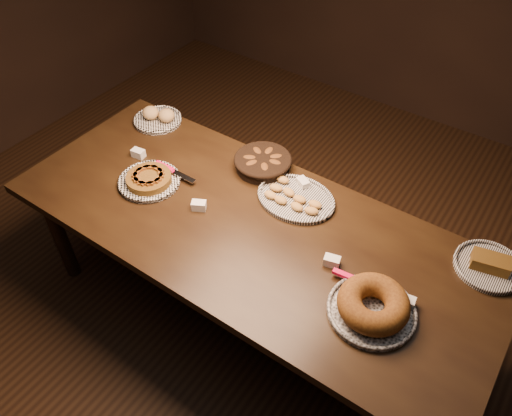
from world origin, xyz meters
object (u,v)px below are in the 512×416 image
Objects in this scene: apple_tart_plate at (149,180)px; madeleine_platter at (295,198)px; buffet_table at (248,234)px; bundt_cake_plate at (373,306)px.

madeleine_platter is at bearing 9.76° from apple_tart_plate.
apple_tart_plate is at bearing -154.80° from madeleine_platter.
madeleine_platter reaches higher than buffet_table.
bundt_cake_plate is (0.70, -0.12, 0.12)m from buffet_table.
buffet_table is 5.99× the size of madeleine_platter.
buffet_table is 6.57× the size of apple_tart_plate.
buffet_table is 0.29m from madeleine_platter.
bundt_cake_plate is at bearing -18.04° from apple_tart_plate.
buffet_table is 0.72m from bundt_cake_plate.
apple_tart_plate is 0.90× the size of bundt_cake_plate.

